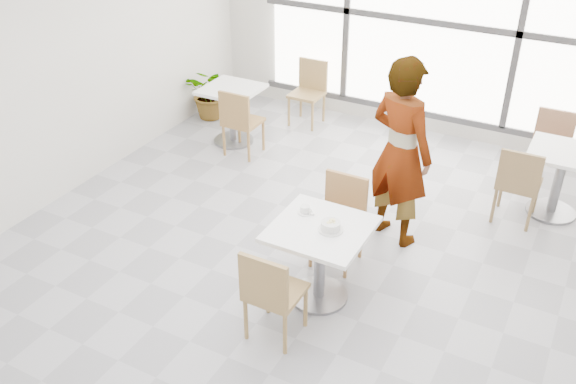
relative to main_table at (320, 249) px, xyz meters
The scene contains 17 objects.
floor 0.68m from the main_table, 135.72° to the left, with size 7.00×7.00×0.00m, color #9E9EA5.
wall_back 3.94m from the main_table, 94.73° to the left, with size 6.00×6.00×0.00m, color silver.
wall_left 3.47m from the main_table, behind, with size 7.00×7.00×0.00m, color silver.
window 3.88m from the main_table, 94.81° to the left, with size 4.60×0.07×2.52m.
main_table is the anchor object (origin of this frame).
chair_near 0.66m from the main_table, 100.40° to the right, with size 0.42×0.42×0.87m.
chair_far 0.63m from the main_table, 97.61° to the left, with size 0.42×0.42×0.87m.
oatmeal_bowl 0.29m from the main_table, ahead, with size 0.21×0.21×0.09m.
coffee_cup 0.36m from the main_table, 147.72° to the left, with size 0.16×0.13×0.07m.
person 1.32m from the main_table, 78.56° to the left, with size 0.69×0.46×1.91m, color black.
bg_table_left 3.28m from the main_table, 135.70° to the left, with size 0.70×0.70×0.75m.
bg_table_right 2.92m from the main_table, 56.39° to the left, with size 0.70×0.70×0.75m.
bg_chair_left_near 2.86m from the main_table, 135.82° to the left, with size 0.42×0.42×0.87m.
bg_chair_left_far 3.76m from the main_table, 117.80° to the left, with size 0.42×0.42×0.87m.
bg_chair_right_near 2.40m from the main_table, 58.16° to the left, with size 0.42×0.42×0.87m.
bg_chair_right_far 3.40m from the main_table, 65.22° to the left, with size 0.42×0.42×0.87m.
plant_left 4.12m from the main_table, 137.14° to the left, with size 0.67×0.58×0.75m, color #3E7D3C.
Camera 1 is at (2.11, -4.26, 3.70)m, focal length 39.11 mm.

